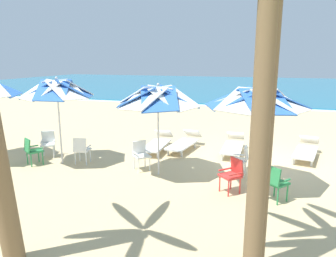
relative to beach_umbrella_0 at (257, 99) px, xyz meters
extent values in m
plane|color=#D3B784|center=(0.25, 2.13, -2.30)|extent=(80.00, 80.00, 0.00)
cube|color=teal|center=(0.25, 32.59, -2.25)|extent=(80.00, 36.00, 0.10)
cube|color=white|center=(0.25, 14.29, -2.29)|extent=(80.00, 0.70, 0.01)
cylinder|color=silver|center=(0.00, 0.00, -1.21)|extent=(0.05, 0.05, 2.18)
cube|color=blue|center=(0.56, 0.23, 0.02)|extent=(1.43, 1.33, 0.51)
cube|color=white|center=(0.23, 0.56, 0.02)|extent=(1.34, 1.41, 0.51)
cube|color=blue|center=(-0.23, 0.56, 0.02)|extent=(1.33, 1.43, 0.51)
cube|color=white|center=(-0.56, 0.23, 0.02)|extent=(1.41, 1.34, 0.51)
cube|color=blue|center=(-0.56, -0.23, 0.02)|extent=(1.43, 1.33, 0.51)
cube|color=white|center=(-0.23, -0.56, 0.02)|extent=(1.34, 1.41, 0.51)
cube|color=blue|center=(0.23, -0.56, 0.02)|extent=(1.33, 1.43, 0.51)
cube|color=white|center=(0.56, -0.23, 0.02)|extent=(1.41, 1.34, 0.51)
sphere|color=silver|center=(0.00, 0.00, 0.31)|extent=(0.08, 0.08, 0.08)
cube|color=#2D8C4C|center=(0.59, -0.67, -1.86)|extent=(0.62, 0.62, 0.05)
cube|color=#2D8C4C|center=(0.47, -0.83, -1.63)|extent=(0.39, 0.33, 0.40)
cube|color=#2D8C4C|center=(0.43, -0.55, -1.75)|extent=(0.27, 0.34, 0.03)
cube|color=#2D8C4C|center=(0.75, -0.79, -1.75)|extent=(0.27, 0.34, 0.03)
cylinder|color=#2D8C4C|center=(0.56, -0.42, -2.09)|extent=(0.04, 0.04, 0.41)
cylinder|color=#2D8C4C|center=(0.84, -0.63, -2.09)|extent=(0.04, 0.04, 0.41)
cylinder|color=#2D8C4C|center=(0.35, -0.70, -2.09)|extent=(0.04, 0.04, 0.41)
cylinder|color=#2D8C4C|center=(0.63, -0.92, -2.09)|extent=(0.04, 0.04, 0.41)
cube|color=red|center=(-0.50, -0.55, -1.86)|extent=(0.62, 0.62, 0.05)
cube|color=red|center=(-0.36, -0.40, -1.63)|extent=(0.37, 0.36, 0.40)
cube|color=red|center=(-0.35, -0.69, -1.75)|extent=(0.31, 0.31, 0.03)
cube|color=red|center=(-0.64, -0.41, -1.75)|extent=(0.31, 0.31, 0.03)
cylinder|color=red|center=(-0.49, -0.80, -2.09)|extent=(0.04, 0.04, 0.41)
cylinder|color=red|center=(-0.75, -0.55, -2.09)|extent=(0.04, 0.04, 0.41)
cylinder|color=red|center=(-0.25, -0.54, -2.09)|extent=(0.04, 0.04, 0.41)
cylinder|color=red|center=(-0.50, -0.30, -2.09)|extent=(0.04, 0.04, 0.41)
cube|color=white|center=(-0.42, 0.77, -1.86)|extent=(0.46, 0.46, 0.05)
cube|color=white|center=(-0.22, 0.76, -1.63)|extent=(0.11, 0.42, 0.40)
cube|color=white|center=(-0.43, 0.57, -1.75)|extent=(0.40, 0.06, 0.03)
cube|color=white|center=(-0.41, 0.97, -1.75)|extent=(0.40, 0.06, 0.03)
cylinder|color=white|center=(-0.60, 0.60, -2.09)|extent=(0.04, 0.04, 0.41)
cylinder|color=white|center=(-0.59, 0.95, -2.09)|extent=(0.04, 0.04, 0.41)
cylinder|color=white|center=(-0.25, 0.58, -2.09)|extent=(0.04, 0.04, 0.41)
cylinder|color=white|center=(-0.24, 0.93, -2.09)|extent=(0.04, 0.04, 0.41)
cylinder|color=silver|center=(-2.61, 0.12, -1.26)|extent=(0.05, 0.05, 2.07)
cube|color=blue|center=(-2.08, 0.34, -0.05)|extent=(1.29, 1.26, 0.59)
cube|color=white|center=(-2.39, 0.65, -0.05)|extent=(1.24, 1.34, 0.59)
cube|color=blue|center=(-2.83, 0.65, -0.05)|extent=(1.26, 1.29, 0.59)
cube|color=white|center=(-3.14, 0.34, -0.05)|extent=(1.34, 1.24, 0.59)
cube|color=blue|center=(-3.14, -0.10, -0.05)|extent=(1.29, 1.26, 0.59)
cube|color=white|center=(-2.83, -0.41, -0.05)|extent=(1.24, 1.34, 0.59)
cube|color=blue|center=(-2.39, -0.41, -0.05)|extent=(1.26, 1.29, 0.59)
cube|color=white|center=(-2.08, -0.10, -0.05)|extent=(1.34, 1.24, 0.59)
sphere|color=silver|center=(-2.61, 0.12, 0.28)|extent=(0.08, 0.08, 0.08)
cube|color=white|center=(-3.20, 0.30, -1.86)|extent=(0.62, 0.62, 0.05)
cube|color=white|center=(-3.34, 0.44, -1.63)|extent=(0.36, 0.37, 0.40)
cube|color=white|center=(-3.06, 0.45, -1.75)|extent=(0.31, 0.31, 0.03)
cube|color=white|center=(-3.34, 0.16, -1.75)|extent=(0.31, 0.31, 0.03)
cylinder|color=white|center=(-2.95, 0.31, -2.09)|extent=(0.04, 0.04, 0.41)
cylinder|color=white|center=(-3.20, 0.05, -2.09)|extent=(0.04, 0.04, 0.41)
cylinder|color=white|center=(-3.20, 0.55, -2.09)|extent=(0.04, 0.04, 0.41)
cylinder|color=white|center=(-3.45, 0.30, -2.09)|extent=(0.04, 0.04, 0.41)
cylinder|color=silver|center=(-5.86, 0.11, -1.21)|extent=(0.05, 0.05, 2.18)
cube|color=blue|center=(-5.37, 0.32, 0.07)|extent=(1.23, 1.15, 0.57)
cube|color=white|center=(-5.66, 0.60, 0.07)|extent=(1.17, 1.19, 0.57)
cube|color=blue|center=(-6.07, 0.60, 0.07)|extent=(1.15, 1.23, 0.57)
cube|color=white|center=(-6.36, 0.32, 0.07)|extent=(1.19, 1.17, 0.57)
cube|color=blue|center=(-6.36, -0.09, 0.07)|extent=(1.23, 1.15, 0.57)
cube|color=white|center=(-6.07, -0.38, 0.07)|extent=(1.17, 1.19, 0.57)
cube|color=blue|center=(-5.66, -0.38, 0.07)|extent=(1.15, 1.23, 0.57)
cube|color=white|center=(-5.37, -0.09, 0.07)|extent=(1.19, 1.17, 0.57)
sphere|color=silver|center=(-5.86, 0.11, 0.40)|extent=(0.08, 0.08, 0.08)
cube|color=#2D8C4C|center=(-6.59, -0.26, -1.86)|extent=(0.60, 0.60, 0.05)
cube|color=#2D8C4C|center=(-6.70, -0.43, -1.63)|extent=(0.41, 0.29, 0.40)
cube|color=#2D8C4C|center=(-6.77, -0.16, -1.75)|extent=(0.24, 0.36, 0.03)
cube|color=#2D8C4C|center=(-6.42, -0.36, -1.75)|extent=(0.24, 0.36, 0.03)
cylinder|color=#2D8C4C|center=(-6.66, -0.02, -2.09)|extent=(0.04, 0.04, 0.41)
cylinder|color=#2D8C4C|center=(-6.35, -0.20, -2.09)|extent=(0.04, 0.04, 0.41)
cylinder|color=#2D8C4C|center=(-6.83, -0.32, -2.09)|extent=(0.04, 0.04, 0.41)
cylinder|color=#2D8C4C|center=(-6.53, -0.50, -2.09)|extent=(0.04, 0.04, 0.41)
cube|color=white|center=(-5.23, 0.31, -1.86)|extent=(0.51, 0.51, 0.05)
cube|color=white|center=(-5.19, 0.11, -1.63)|extent=(0.43, 0.17, 0.40)
cube|color=white|center=(-5.43, 0.27, -1.75)|extent=(0.11, 0.40, 0.03)
cube|color=white|center=(-5.03, 0.35, -1.75)|extent=(0.11, 0.40, 0.03)
cylinder|color=white|center=(-5.44, 0.45, -2.09)|extent=(0.04, 0.04, 0.41)
cylinder|color=white|center=(-5.09, 0.52, -2.09)|extent=(0.04, 0.04, 0.41)
cylinder|color=white|center=(-5.37, 0.11, -2.09)|extent=(0.04, 0.04, 0.41)
cylinder|color=white|center=(-5.02, 0.17, -2.09)|extent=(0.04, 0.04, 0.41)
cube|color=white|center=(-6.70, 0.52, -1.86)|extent=(0.61, 0.61, 0.05)
cube|color=white|center=(-6.81, 0.69, -1.63)|extent=(0.41, 0.30, 0.40)
cube|color=white|center=(-6.53, 0.63, -1.75)|extent=(0.24, 0.36, 0.03)
cube|color=white|center=(-6.87, 0.42, -1.75)|extent=(0.24, 0.36, 0.03)
cylinder|color=white|center=(-6.46, 0.47, -2.09)|extent=(0.04, 0.04, 0.41)
cylinder|color=white|center=(-6.76, 0.28, -2.09)|extent=(0.04, 0.04, 0.41)
cylinder|color=white|center=(-6.65, 0.77, -2.09)|extent=(0.04, 0.04, 0.41)
cylinder|color=white|center=(-6.94, 0.58, -2.09)|extent=(0.04, 0.04, 0.41)
cube|color=white|center=(1.53, 2.90, -2.05)|extent=(0.95, 1.79, 0.06)
cube|color=white|center=(1.73, 3.93, -1.86)|extent=(0.69, 0.59, 0.36)
cube|color=white|center=(1.66, 2.22, -2.19)|extent=(0.06, 0.06, 0.22)
cube|color=white|center=(1.16, 2.32, -2.19)|extent=(0.06, 0.06, 0.22)
cube|color=white|center=(1.91, 3.48, -2.19)|extent=(0.06, 0.06, 0.22)
cube|color=white|center=(1.40, 3.57, -2.19)|extent=(0.06, 0.06, 0.22)
cube|color=white|center=(-0.82, 2.70, -2.05)|extent=(0.66, 1.71, 0.06)
cube|color=white|center=(-0.83, 3.75, -1.86)|extent=(0.61, 0.49, 0.36)
cube|color=white|center=(-0.55, 2.06, -2.19)|extent=(0.06, 0.06, 0.22)
cube|color=white|center=(-1.06, 2.05, -2.19)|extent=(0.06, 0.06, 0.22)
cube|color=white|center=(-0.57, 3.34, -2.19)|extent=(0.06, 0.06, 0.22)
cube|color=white|center=(-1.08, 3.33, -2.19)|extent=(0.06, 0.06, 0.22)
cube|color=white|center=(-2.59, 2.59, -2.05)|extent=(0.85, 1.77, 0.06)
cube|color=white|center=(-2.46, 3.64, -1.86)|extent=(0.66, 0.55, 0.36)
cube|color=white|center=(-2.42, 1.93, -2.19)|extent=(0.06, 0.06, 0.22)
cube|color=white|center=(-2.93, 1.99, -2.19)|extent=(0.06, 0.06, 0.22)
cube|color=white|center=(-2.26, 3.19, -2.19)|extent=(0.06, 0.06, 0.22)
cube|color=white|center=(-2.76, 3.26, -2.19)|extent=(0.06, 0.06, 0.22)
cube|color=white|center=(-3.45, 2.20, -2.05)|extent=(0.73, 1.73, 0.06)
cube|color=white|center=(-3.50, 3.25, -1.86)|extent=(0.63, 0.51, 0.36)
cube|color=white|center=(-3.16, 1.57, -2.19)|extent=(0.06, 0.06, 0.22)
cube|color=white|center=(-3.67, 1.55, -2.19)|extent=(0.06, 0.06, 0.22)
cube|color=white|center=(-3.22, 2.85, -2.19)|extent=(0.06, 0.06, 0.22)
cube|color=white|center=(-3.73, 2.82, -2.19)|extent=(0.06, 0.06, 0.22)
cylinder|color=brown|center=(0.27, -3.46, 0.71)|extent=(0.25, 0.48, 6.02)
cylinder|color=brown|center=(0.22, -3.66, 0.03)|extent=(0.26, 0.39, 4.66)
cube|color=yellow|center=(-1.47, 11.78, -2.20)|extent=(0.30, 0.24, 0.20)
cube|color=#9E7051|center=(-1.47, 11.76, -1.84)|extent=(0.30, 0.25, 0.54)
sphere|color=#9E7051|center=(-1.47, 11.75, -1.48)|extent=(0.20, 0.20, 0.20)
cube|color=#9E7051|center=(-1.47, 12.18, -2.23)|extent=(0.26, 0.76, 0.14)
camera|label=1|loc=(0.32, -8.04, 0.95)|focal=33.96mm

